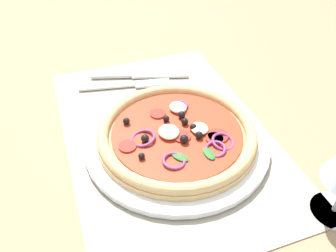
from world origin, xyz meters
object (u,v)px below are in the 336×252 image
Objects in this scene: plate at (177,140)px; knife at (141,75)px; pizza at (177,133)px; fork at (130,85)px.

knife is at bearing 179.68° from plate.
pizza is at bearing -73.12° from knife.
knife is (-21.35, 0.10, -1.89)cm from pizza.
plate is at bearing -139.76° from pizza.
pizza is at bearing -70.42° from fork.
plate is 1.52× the size of knife.
pizza is (0.02, 0.02, 1.61)cm from plate.
plate is 18.80cm from fork.
fork is 4.09cm from knife.
pizza is 1.30× the size of knife.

